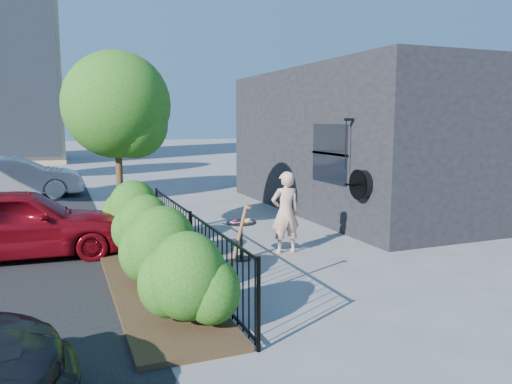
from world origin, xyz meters
name	(u,v)px	position (x,y,z in m)	size (l,w,h in m)	color
ground	(273,266)	(0.00, 0.00, 0.00)	(120.00, 120.00, 0.00)	gray
shop_building	(382,140)	(5.50, 4.50, 2.00)	(6.22, 9.00, 4.00)	black
fence	(191,243)	(-1.50, 0.00, 0.56)	(0.05, 6.05, 1.10)	black
planting_bed	(149,278)	(-2.20, 0.00, 0.04)	(1.30, 6.00, 0.08)	#382616
shrubs	(153,237)	(-2.10, 0.10, 0.70)	(1.10, 5.60, 1.24)	#1C5413
patio_tree	(120,111)	(-2.24, 2.76, 2.76)	(2.20, 2.20, 3.94)	#3F2B19
cafe_table	(241,233)	(-0.38, 0.62, 0.50)	(0.57, 0.57, 0.76)	black
woman	(285,212)	(0.60, 0.77, 0.80)	(0.59, 0.38, 1.61)	#D8A68C
shovel	(233,260)	(-1.26, -1.45, 0.63)	(0.48, 0.18, 1.42)	brown
car_red	(20,223)	(-4.22, 2.27, 0.67)	(1.59, 3.96, 1.35)	maroon
car_silver	(15,178)	(-4.82, 10.40, 0.69)	(1.47, 4.22, 1.39)	#B4B4B9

